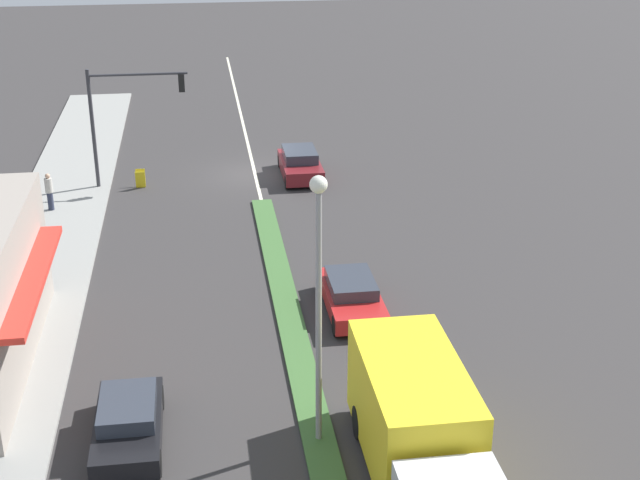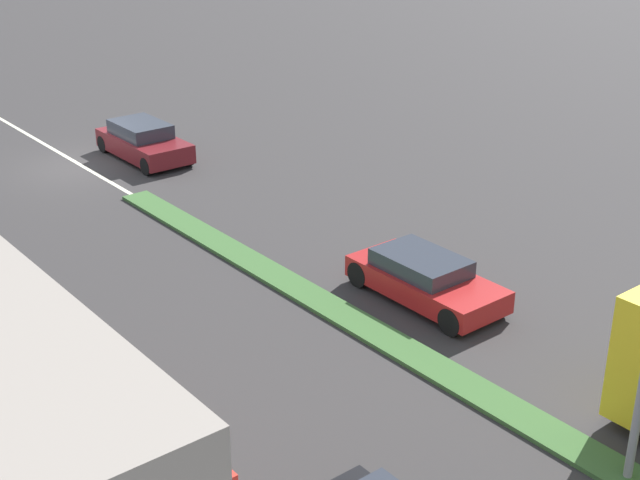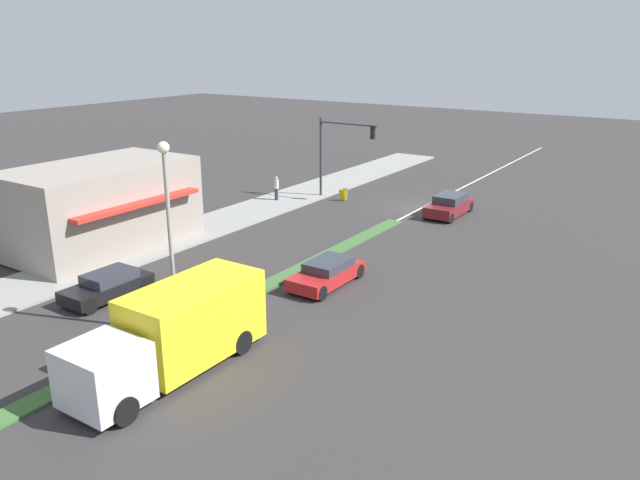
{
  "view_description": "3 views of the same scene",
  "coord_description": "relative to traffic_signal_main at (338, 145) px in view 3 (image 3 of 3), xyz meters",
  "views": [
    {
      "loc": [
        2.79,
        42.34,
        14.16
      ],
      "look_at": [
        -1.53,
        12.24,
        1.42
      ],
      "focal_mm": 50.0,
      "sensor_mm": 36.0,
      "label": 1
    },
    {
      "loc": [
        12.48,
        29.32,
        10.39
      ],
      "look_at": [
        -0.43,
        13.25,
        1.44
      ],
      "focal_mm": 50.0,
      "sensor_mm": 36.0,
      "label": 2
    },
    {
      "loc": [
        -16.96,
        38.03,
        10.91
      ],
      "look_at": [
        -1.4,
        14.64,
        1.88
      ],
      "focal_mm": 35.0,
      "sensor_mm": 36.0,
      "label": 3
    }
  ],
  "objects": [
    {
      "name": "traffic_signal_main",
      "position": [
        0.0,
        0.0,
        0.0
      ],
      "size": [
        4.59,
        0.34,
        5.6
      ],
      "color": "#333338",
      "rests_on": "sidewalk_right"
    },
    {
      "name": "sidewalk_right",
      "position": [
        2.88,
        17.43,
        -3.84
      ],
      "size": [
        4.0,
        73.0,
        0.12
      ],
      "primitive_type": "cube",
      "color": "gray",
      "rests_on": "ground"
    },
    {
      "name": "lane_marking_center",
      "position": [
        -6.12,
        -1.07,
        -3.9
      ],
      "size": [
        0.16,
        60.0,
        0.01
      ],
      "primitive_type": "cube",
      "color": "beige",
      "rests_on": "ground"
    },
    {
      "name": "pedestrian",
      "position": [
        3.23,
        2.95,
        -2.89
      ],
      "size": [
        0.34,
        0.34,
        1.68
      ],
      "color": "#282D42",
      "rests_on": "sidewalk_right"
    },
    {
      "name": "warning_aframe_sign",
      "position": [
        -0.56,
        0.08,
        -3.47
      ],
      "size": [
        0.45,
        0.53,
        0.84
      ],
      "color": "yellow",
      "rests_on": "ground"
    },
    {
      "name": "ground_plane",
      "position": [
        -6.12,
        16.93,
        -3.9
      ],
      "size": [
        160.0,
        160.0,
        0.0
      ],
      "primitive_type": "plane",
      "color": "#333030"
    },
    {
      "name": "building_corner_store",
      "position": [
        4.83,
        16.39,
        -1.52
      ],
      "size": [
        6.32,
        9.79,
        4.51
      ],
      "color": "gray",
      "rests_on": "sidewalk_right"
    },
    {
      "name": "median_strip",
      "position": [
        -6.12,
        25.93,
        -3.85
      ],
      "size": [
        0.9,
        46.0,
        0.1
      ],
      "primitive_type": "cube",
      "color": "#3D6633",
      "rests_on": "ground"
    },
    {
      "name": "delivery_truck",
      "position": [
        -8.32,
        23.69,
        -2.43
      ],
      "size": [
        2.44,
        7.5,
        2.87
      ],
      "color": "silver",
      "rests_on": "ground"
    },
    {
      "name": "hatchback_red",
      "position": [
        -8.32,
        14.2,
        -3.32
      ],
      "size": [
        1.83,
        4.18,
        1.17
      ],
      "color": "#AD1E1E",
      "rests_on": "ground"
    },
    {
      "name": "sedan_maroon",
      "position": [
        -8.32,
        -0.43,
        -3.25
      ],
      "size": [
        1.87,
        4.21,
        1.35
      ],
      "color": "maroon",
      "rests_on": "ground"
    },
    {
      "name": "street_lamp",
      "position": [
        -6.12,
        21.58,
        0.88
      ],
      "size": [
        0.44,
        0.44,
        7.37
      ],
      "color": "gray",
      "rests_on": "median_strip"
    },
    {
      "name": "suv_black",
      "position": [
        -1.12,
        20.88,
        -3.32
      ],
      "size": [
        1.76,
        3.95,
        1.18
      ],
      "color": "black",
      "rests_on": "ground"
    }
  ]
}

